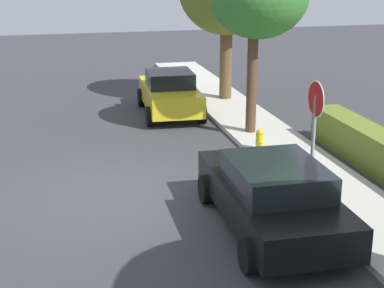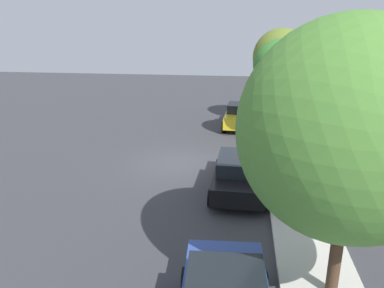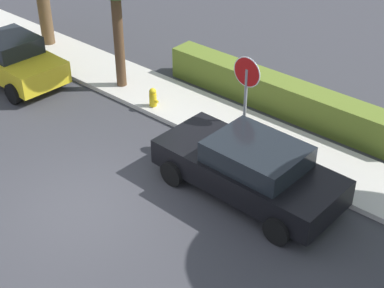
% 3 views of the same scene
% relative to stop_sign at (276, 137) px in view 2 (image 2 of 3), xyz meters
% --- Properties ---
extents(ground_plane, '(60.00, 60.00, 0.00)m').
position_rel_stop_sign_xyz_m(ground_plane, '(-1.38, -4.26, -1.88)').
color(ground_plane, '#38383D').
extents(sidewalk_curb, '(32.00, 2.02, 0.14)m').
position_rel_stop_sign_xyz_m(sidewalk_curb, '(-1.38, 0.70, -1.81)').
color(sidewalk_curb, beige).
rests_on(sidewalk_curb, ground_plane).
extents(stop_sign, '(0.80, 0.08, 2.72)m').
position_rel_stop_sign_xyz_m(stop_sign, '(0.00, 0.00, 0.00)').
color(stop_sign, gray).
rests_on(stop_sign, ground_plane).
extents(parked_car_black, '(4.59, 2.19, 1.47)m').
position_rel_stop_sign_xyz_m(parked_car_black, '(1.20, -1.39, -1.12)').
color(parked_car_black, black).
rests_on(parked_car_black, ground_plane).
extents(parked_car_yellow, '(4.04, 2.09, 1.50)m').
position_rel_stop_sign_xyz_m(parked_car_yellow, '(-8.09, -1.50, -1.12)').
color(parked_car_yellow, yellow).
rests_on(parked_car_yellow, ground_plane).
extents(street_tree_near_corner, '(4.58, 4.58, 6.50)m').
position_rel_stop_sign_xyz_m(street_tree_near_corner, '(6.96, 0.75, 2.28)').
color(street_tree_near_corner, '#422D1E').
rests_on(street_tree_near_corner, ground_plane).
extents(street_tree_mid_block, '(3.44, 3.44, 5.95)m').
position_rel_stop_sign_xyz_m(street_tree_mid_block, '(-9.45, 0.85, 2.30)').
color(street_tree_mid_block, brown).
rests_on(street_tree_mid_block, ground_plane).
extents(street_tree_far, '(2.89, 2.89, 5.50)m').
position_rel_stop_sign_xyz_m(street_tree_far, '(-5.09, 0.51, 2.29)').
color(street_tree_far, '#513823').
rests_on(street_tree_far, ground_plane).
extents(fire_hydrant, '(0.30, 0.22, 0.72)m').
position_rel_stop_sign_xyz_m(fire_hydrant, '(-3.32, 0.02, -1.51)').
color(fire_hydrant, gold).
rests_on(fire_hydrant, ground_plane).
extents(front_yard_hedge, '(7.82, 0.82, 0.99)m').
position_rel_stop_sign_xyz_m(front_yard_hedge, '(-0.48, 2.45, -1.38)').
color(front_yard_hedge, olive).
rests_on(front_yard_hedge, ground_plane).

